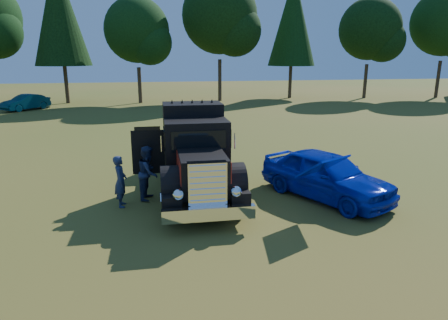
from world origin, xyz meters
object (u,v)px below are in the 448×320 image
(diamond_t_truck, at_px, (195,157))
(spectator_far, at_px, (148,173))
(hotrod_coupe, at_px, (326,175))
(distant_teal_car, at_px, (26,102))
(spectator_near, at_px, (121,181))

(diamond_t_truck, distance_m, spectator_far, 1.68)
(diamond_t_truck, height_order, hotrod_coupe, diamond_t_truck)
(diamond_t_truck, bearing_deg, hotrod_coupe, -17.00)
(distant_teal_car, bearing_deg, diamond_t_truck, -24.11)
(spectator_far, height_order, distant_teal_car, spectator_far)
(diamond_t_truck, xyz_separation_m, distant_teal_car, (-12.18, 23.44, -0.62))
(diamond_t_truck, distance_m, spectator_near, 2.65)
(spectator_near, height_order, spectator_far, spectator_far)
(diamond_t_truck, xyz_separation_m, spectator_far, (-1.59, -0.36, -0.39))
(hotrod_coupe, relative_size, spectator_near, 3.04)
(distant_teal_car, bearing_deg, spectator_near, -29.78)
(spectator_near, bearing_deg, hotrod_coupe, -94.10)
(diamond_t_truck, xyz_separation_m, hotrod_coupe, (4.19, -1.28, -0.48))
(spectator_near, height_order, distant_teal_car, spectator_near)
(hotrod_coupe, height_order, spectator_near, hotrod_coupe)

